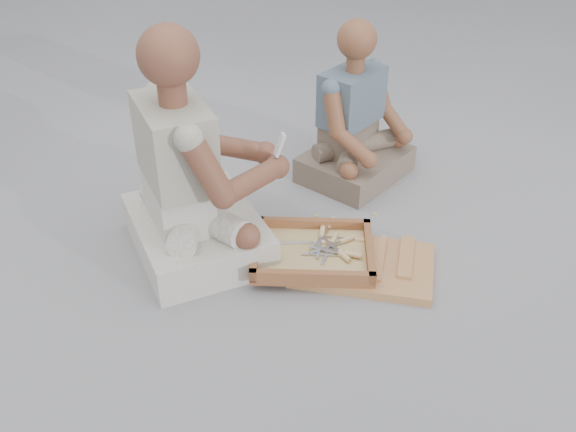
{
  "coord_description": "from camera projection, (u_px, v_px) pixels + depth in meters",
  "views": [
    {
      "loc": [
        -0.24,
        -1.87,
        1.64
      ],
      "look_at": [
        -0.0,
        0.12,
        0.3
      ],
      "focal_mm": 40.0,
      "sensor_mm": 36.0,
      "label": 1
    }
  ],
  "objects": [
    {
      "name": "chisel_1",
      "position": [
        358.0,
        240.0,
        2.69
      ],
      "size": [
        0.22,
        0.07,
        0.02
      ],
      "rotation": [
        0.0,
        0.0,
        -0.26
      ],
      "color": "silver",
      "rests_on": "tool_tray"
    },
    {
      "name": "chisel_2",
      "position": [
        317.0,
        242.0,
        2.67
      ],
      "size": [
        0.22,
        0.04,
        0.02
      ],
      "rotation": [
        0.0,
        0.0,
        -0.09
      ],
      "color": "silver",
      "rests_on": "tool_tray"
    },
    {
      "name": "chisel_5",
      "position": [
        322.0,
        234.0,
        2.7
      ],
      "size": [
        0.07,
        0.22,
        0.02
      ],
      "rotation": [
        0.0,
        0.0,
        1.31
      ],
      "color": "silver",
      "rests_on": "tool_tray"
    },
    {
      "name": "wood_chip_8",
      "position": [
        230.0,
        264.0,
        2.65
      ],
      "size": [
        0.02,
        0.02,
        0.0
      ],
      "primitive_type": "cube",
      "rotation": [
        0.0,
        0.0,
        2.32
      ],
      "color": "#D3BB7C",
      "rests_on": "ground"
    },
    {
      "name": "companion",
      "position": [
        356.0,
        128.0,
        3.12
      ],
      "size": [
        0.64,
        0.64,
        0.79
      ],
      "rotation": [
        0.0,
        0.0,
        3.9
      ],
      "color": "#7B6958",
      "rests_on": "ground"
    },
    {
      "name": "chisel_6",
      "position": [
        333.0,
        241.0,
        2.68
      ],
      "size": [
        0.11,
        0.21,
        0.02
      ],
      "rotation": [
        0.0,
        0.0,
        1.13
      ],
      "color": "silver",
      "rests_on": "tool_tray"
    },
    {
      "name": "carved_panel",
      "position": [
        363.0,
        265.0,
        2.62
      ],
      "size": [
        0.65,
        0.54,
        0.04
      ],
      "primitive_type": "cube",
      "rotation": [
        0.0,
        0.0,
        -0.33
      ],
      "color": "olive",
      "rests_on": "ground"
    },
    {
      "name": "wood_chip_7",
      "position": [
        384.0,
        237.0,
        2.81
      ],
      "size": [
        0.02,
        0.02,
        0.0
      ],
      "primitive_type": "cube",
      "rotation": [
        0.0,
        0.0,
        3.05
      ],
      "color": "#D3BB7C",
      "rests_on": "ground"
    },
    {
      "name": "chisel_3",
      "position": [
        341.0,
        253.0,
        2.59
      ],
      "size": [
        0.11,
        0.21,
        0.02
      ],
      "rotation": [
        0.0,
        0.0,
        -1.14
      ],
      "color": "silver",
      "rests_on": "tool_tray"
    },
    {
      "name": "tool_tray",
      "position": [
        313.0,
        252.0,
        2.62
      ],
      "size": [
        0.54,
        0.46,
        0.06
      ],
      "rotation": [
        0.0,
        0.0,
        -0.16
      ],
      "color": "brown",
      "rests_on": "carved_panel"
    },
    {
      "name": "chisel_0",
      "position": [
        348.0,
        254.0,
        2.59
      ],
      "size": [
        0.21,
        0.11,
        0.02
      ],
      "rotation": [
        0.0,
        0.0,
        -0.43
      ],
      "color": "silver",
      "rests_on": "tool_tray"
    },
    {
      "name": "craftsman",
      "position": [
        191.0,
        182.0,
        2.56
      ],
      "size": [
        0.73,
        0.74,
        0.97
      ],
      "rotation": [
        0.0,
        0.0,
        -1.27
      ],
      "color": "silver",
      "rests_on": "ground"
    },
    {
      "name": "chisel_8",
      "position": [
        343.0,
        241.0,
        2.67
      ],
      "size": [
        0.21,
        0.11,
        0.02
      ],
      "rotation": [
        0.0,
        0.0,
        0.42
      ],
      "color": "silver",
      "rests_on": "tool_tray"
    },
    {
      "name": "wood_chip_1",
      "position": [
        321.0,
        227.0,
        2.87
      ],
      "size": [
        0.02,
        0.02,
        0.0
      ],
      "primitive_type": "cube",
      "rotation": [
        0.0,
        0.0,
        1.7
      ],
      "color": "#D3BB7C",
      "rests_on": "ground"
    },
    {
      "name": "wood_chip_6",
      "position": [
        327.0,
        288.0,
        2.52
      ],
      "size": [
        0.02,
        0.02,
        0.0
      ],
      "primitive_type": "cube",
      "rotation": [
        0.0,
        0.0,
        2.99
      ],
      "color": "#D3BB7C",
      "rests_on": "ground"
    },
    {
      "name": "ground",
      "position": [
        292.0,
        298.0,
        2.47
      ],
      "size": [
        60.0,
        60.0,
        0.0
      ],
      "primitive_type": "plane",
      "color": "#96969B",
      "rests_on": "ground"
    },
    {
      "name": "mobile_phone",
      "position": [
        280.0,
        145.0,
        2.56
      ],
      "size": [
        0.05,
        0.05,
        0.1
      ],
      "rotation": [
        -0.35,
        0.0,
        -1.43
      ],
      "color": "silver",
      "rests_on": "craftsman"
    },
    {
      "name": "wood_chip_3",
      "position": [
        375.0,
        214.0,
        2.96
      ],
      "size": [
        0.02,
        0.02,
        0.0
      ],
      "primitive_type": "cube",
      "rotation": [
        0.0,
        0.0,
        2.35
      ],
      "color": "#D3BB7C",
      "rests_on": "ground"
    },
    {
      "name": "wood_chip_5",
      "position": [
        347.0,
        238.0,
        2.8
      ],
      "size": [
        0.02,
        0.02,
        0.0
      ],
      "primitive_type": "cube",
      "rotation": [
        0.0,
        0.0,
        2.61
      ],
      "color": "#D3BB7C",
      "rests_on": "ground"
    },
    {
      "name": "wood_chip_11",
      "position": [
        252.0,
        234.0,
        2.83
      ],
      "size": [
        0.02,
        0.02,
        0.0
      ],
      "primitive_type": "cube",
      "rotation": [
        0.0,
        0.0,
        1.48
      ],
      "color": "#D3BB7C",
      "rests_on": "ground"
    },
    {
      "name": "chisel_7",
      "position": [
        342.0,
        255.0,
        2.6
      ],
      "size": [
        0.22,
        0.05,
        0.02
      ],
      "rotation": [
        0.0,
        0.0,
        -0.16
      ],
      "color": "silver",
      "rests_on": "tool_tray"
    },
    {
      "name": "wood_chip_9",
      "position": [
        365.0,
        229.0,
        2.86
      ],
      "size": [
        0.02,
        0.02,
        0.0
      ],
      "primitive_type": "cube",
      "rotation": [
        0.0,
        0.0,
        0.81
      ],
      "color": "#D3BB7C",
      "rests_on": "ground"
    },
    {
      "name": "chisel_4",
      "position": [
        329.0,
        225.0,
        2.76
      ],
      "size": [
        0.12,
        0.2,
        0.02
      ],
      "rotation": [
        0.0,
        0.0,
        1.06
      ],
      "color": "silver",
      "rests_on": "tool_tray"
    },
    {
      "name": "wood_chip_10",
      "position": [
        324.0,
        268.0,
        2.63
      ],
      "size": [
        0.02,
        0.02,
        0.0
      ],
      "primitive_type": "cube",
      "rotation": [
        0.0,
        0.0,
        2.68
      ],
      "color": "#D3BB7C",
      "rests_on": "ground"
    },
    {
      "name": "wood_chip_0",
      "position": [
        311.0,
        270.0,
        2.62
      ],
      "size": [
        0.02,
        0.02,
        0.0
      ],
      "primitive_type": "cube",
      "rotation": [
        0.0,
        0.0,
        0.38
      ],
      "color": "#D3BB7C",
      "rests_on": "ground"
    },
    {
      "name": "wood_chip_2",
      "position": [
        316.0,
        216.0,
        2.95
      ],
      "size": [
        0.02,
        0.02,
        0.0
      ],
      "primitive_type": "cube",
      "rotation": [
        0.0,
        0.0,
        0.74
      ],
      "color": "#D3BB7C",
      "rests_on": "ground"
    },
    {
      "name": "wood_chip_4",
      "position": [
        240.0,
        261.0,
        2.67
      ],
      "size": [
        0.02,
        0.02,
        0.0
      ],
      "primitive_type": "cube",
      "rotation": [
        0.0,
        0.0,
        2.34
      ],
      "color": "#D3BB7C",
      "rests_on": "ground"
    }
  ]
}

